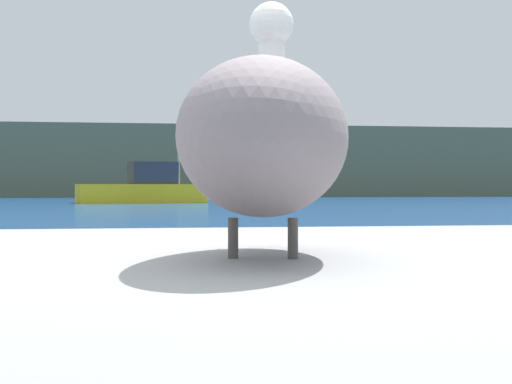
{
  "coord_description": "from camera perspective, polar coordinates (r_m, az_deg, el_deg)",
  "views": [
    {
      "loc": [
        -0.13,
        -2.48,
        0.97
      ],
      "look_at": [
        3.45,
        21.19,
        0.76
      ],
      "focal_mm": 53.53,
      "sensor_mm": 36.0,
      "label": 1
    }
  ],
  "objects": [
    {
      "name": "hillside_backdrop",
      "position": [
        70.83,
        -8.5,
        2.21
      ],
      "size": [
        140.0,
        12.73,
        6.18
      ],
      "primitive_type": "cube",
      "color": "#5B664C",
      "rests_on": "ground"
    },
    {
      "name": "fishing_boat_yellow",
      "position": [
        42.81,
        -8.31,
        0.29
      ],
      "size": [
        7.34,
        3.69,
        4.79
      ],
      "rotation": [
        0.0,
        0.0,
        0.22
      ],
      "color": "yellow",
      "rests_on": "ground"
    },
    {
      "name": "pelican",
      "position": [
        2.26,
        0.63,
        4.25
      ],
      "size": [
        0.71,
        1.36,
        0.84
      ],
      "rotation": [
        0.0,
        0.0,
        1.34
      ],
      "color": "gray",
      "rests_on": "pier_dock"
    }
  ]
}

